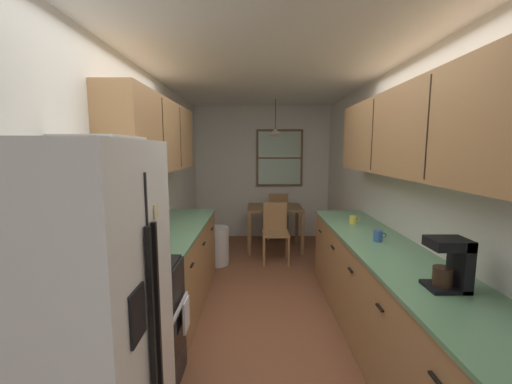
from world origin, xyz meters
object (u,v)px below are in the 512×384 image
object	(u,v)px
dining_chair_far	(277,214)
mug_spare	(353,220)
storage_canister	(147,240)
table_serving_bowl	(279,205)
mug_by_coffeemaker	(378,236)
refrigerator	(76,332)
coffee_maker	(452,263)
dining_table	(274,214)
microwave_over_range	(104,162)
stove_range	(131,330)
dining_chair_near	(275,229)
trash_bin	(217,246)

from	to	relation	value
dining_chair_far	mug_spare	size ratio (longest dim) A/B	8.03
mug_spare	dining_chair_far	bearing A→B (deg)	105.02
dining_chair_far	storage_canister	world-z (taller)	storage_canister
table_serving_bowl	dining_chair_far	bearing A→B (deg)	89.51
mug_by_coffeemaker	table_serving_bowl	size ratio (longest dim) A/B	0.69
refrigerator	coffee_maker	bearing A→B (deg)	12.03
dining_table	microwave_over_range	bearing A→B (deg)	-111.61
storage_canister	microwave_over_range	bearing A→B (deg)	-104.42
dining_chair_far	mug_by_coffeemaker	world-z (taller)	mug_by_coffeemaker
refrigerator	coffee_maker	xyz separation A→B (m)	(1.99, 0.42, 0.18)
dining_table	stove_range	bearing A→B (deg)	-109.89
microwave_over_range	dining_chair_near	size ratio (longest dim) A/B	0.63
stove_range	mug_by_coffeemaker	size ratio (longest dim) A/B	9.23
dining_chair_far	coffee_maker	distance (m)	4.29
stove_range	dining_table	world-z (taller)	stove_range
dining_chair_near	table_serving_bowl	world-z (taller)	dining_chair_near
microwave_over_range	storage_canister	distance (m)	0.78
dining_chair_near	mug_by_coffeemaker	distance (m)	2.20
dining_chair_near	storage_canister	bearing A→B (deg)	-117.25
refrigerator	trash_bin	size ratio (longest dim) A/B	3.10
microwave_over_range	dining_chair_far	xyz separation A→B (m)	(1.39, 3.91, -1.14)
dining_table	trash_bin	world-z (taller)	dining_table
refrigerator	stove_range	world-z (taller)	refrigerator
dining_chair_far	table_serving_bowl	world-z (taller)	dining_chair_far
dining_table	dining_chair_far	xyz separation A→B (m)	(0.08, 0.60, -0.12)
dining_table	mug_spare	bearing A→B (deg)	-68.48
microwave_over_range	table_serving_bowl	distance (m)	3.69
refrigerator	dining_chair_near	distance (m)	3.62
dining_chair_near	dining_chair_far	distance (m)	1.20
microwave_over_range	dining_chair_far	world-z (taller)	microwave_over_range
dining_chair_near	storage_canister	distance (m)	2.63
refrigerator	stove_range	size ratio (longest dim) A/B	1.61
table_serving_bowl	mug_by_coffeemaker	bearing A→B (deg)	-74.91
dining_chair_near	dining_table	bearing A→B (deg)	87.93
coffee_maker	dining_chair_near	bearing A→B (deg)	105.93
microwave_over_range	trash_bin	world-z (taller)	microwave_over_range
refrigerator	trash_bin	world-z (taller)	refrigerator
coffee_maker	table_serving_bowl	bearing A→B (deg)	101.87
dining_table	mug_spare	distance (m)	2.09
dining_table	table_serving_bowl	distance (m)	0.17
table_serving_bowl	stove_range	bearing A→B (deg)	-111.07
microwave_over_range	mug_by_coffeemaker	world-z (taller)	microwave_over_range
stove_range	coffee_maker	world-z (taller)	coffee_maker
refrigerator	dining_table	size ratio (longest dim) A/B	1.92
refrigerator	stove_range	xyz separation A→B (m)	(-0.04, 0.70, -0.41)
dining_table	table_serving_bowl	xyz separation A→B (m)	(0.08, 0.00, 0.15)
trash_bin	refrigerator	bearing A→B (deg)	-94.42
dining_table	table_serving_bowl	size ratio (longest dim) A/B	5.31
dining_table	storage_canister	xyz separation A→B (m)	(-1.20, -2.89, 0.37)
dining_table	mug_by_coffeemaker	distance (m)	2.73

